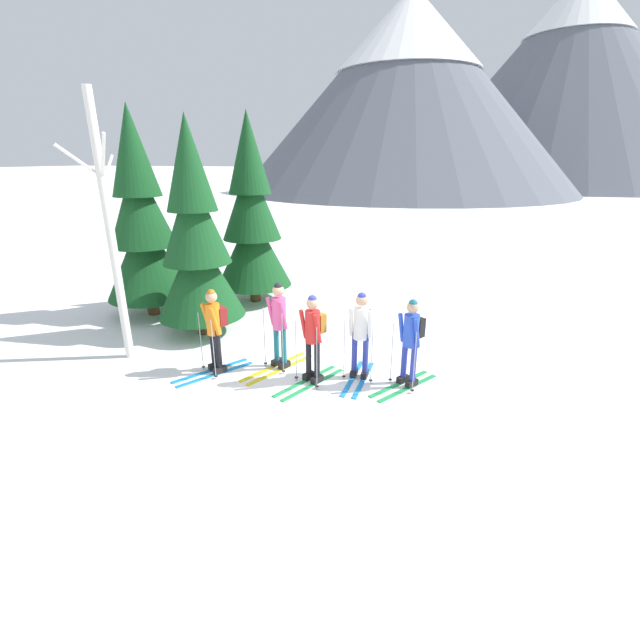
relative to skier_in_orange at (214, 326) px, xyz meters
The scene contains 11 objects.
ground_plane 2.05m from the skier_in_orange, 10.22° to the left, with size 400.00×400.00×0.00m, color white.
skier_in_orange is the anchor object (origin of this frame).
skier_in_pink 1.27m from the skier_in_orange, 26.08° to the left, with size 1.02×1.76×1.81m.
skier_in_red 1.99m from the skier_in_orange, ahead, with size 0.99×1.65×1.75m.
skier_in_white 2.87m from the skier_in_orange, 12.40° to the left, with size 0.61×1.56×1.75m.
skier_in_blue 3.79m from the skier_in_orange, ahead, with size 1.14×1.51×1.72m.
pine_tree_near 2.60m from the skier_in_orange, 127.81° to the left, with size 2.07×2.07×5.01m.
pine_tree_mid 4.61m from the skier_in_orange, 143.01° to the left, with size 2.22×2.22×5.36m.
pine_tree_far 4.96m from the skier_in_orange, 105.76° to the left, with size 2.20×2.20×5.31m.
birch_tree_tall 2.82m from the skier_in_orange, behind, with size 0.98×1.19×5.32m.
mountain_ridge_distant 67.75m from the skier_in_orange, 81.39° to the left, with size 65.39×65.83×28.77m.
Camera 1 is at (2.60, -7.44, 4.09)m, focal length 24.82 mm.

